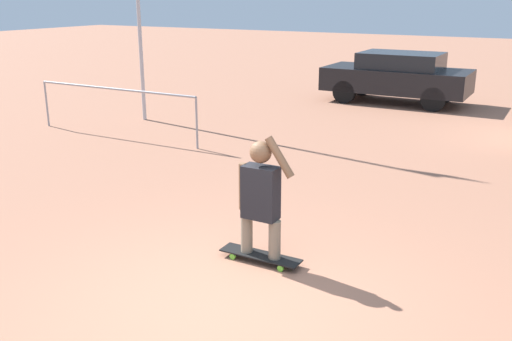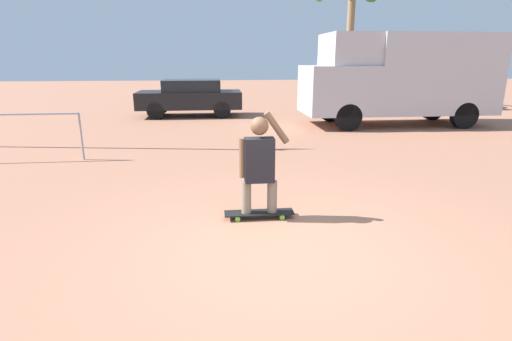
% 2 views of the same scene
% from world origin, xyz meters
% --- Properties ---
extents(ground_plane, '(80.00, 80.00, 0.00)m').
position_xyz_m(ground_plane, '(0.00, 0.00, 0.00)').
color(ground_plane, '#A36B51').
extents(skateboard, '(0.99, 0.25, 0.09)m').
position_xyz_m(skateboard, '(-0.18, 1.07, 0.07)').
color(skateboard, black).
rests_on(skateboard, ground_plane).
extents(person_skateboarder, '(0.69, 0.25, 1.44)m').
position_xyz_m(person_skateboarder, '(-0.18, 1.07, 0.85)').
color(person_skateboarder, gray).
rests_on(person_skateboarder, skateboard).
extents(parked_car_black, '(4.03, 1.80, 1.43)m').
position_xyz_m(parked_car_black, '(-1.68, 11.95, 0.76)').
color(parked_car_black, black).
rests_on(parked_car_black, ground_plane).
extents(plaza_railing_segment, '(4.32, 0.05, 1.08)m').
position_xyz_m(plaza_railing_segment, '(-5.88, 4.92, 0.91)').
color(plaza_railing_segment, '#99999E').
rests_on(plaza_railing_segment, ground_plane).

